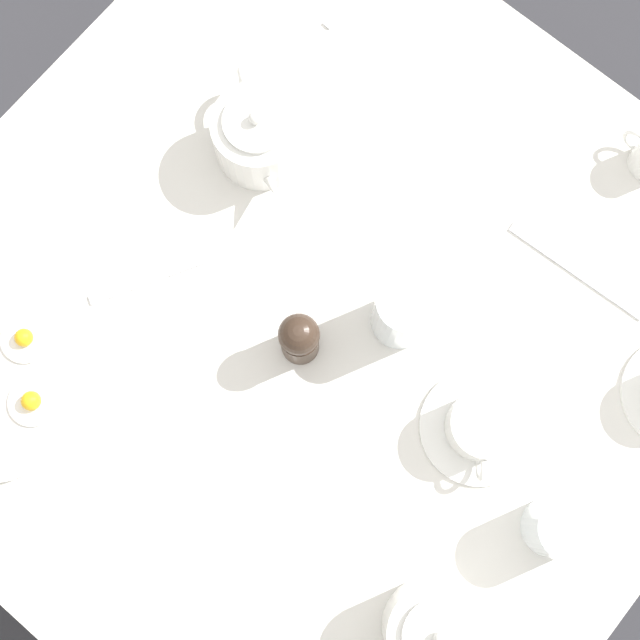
# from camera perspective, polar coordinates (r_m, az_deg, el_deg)

# --- Properties ---
(ground_plane) EXTENTS (8.00, 8.00, 0.00)m
(ground_plane) POSITION_cam_1_polar(r_m,az_deg,el_deg) (1.92, -0.00, -4.39)
(ground_plane) COLOR #333338
(table) EXTENTS (1.09, 1.10, 0.71)m
(table) POSITION_cam_1_polar(r_m,az_deg,el_deg) (1.28, -0.00, -0.73)
(table) COLOR silver
(table) RESTS_ON ground_plane
(teapot_near) EXTENTS (0.18, 0.13, 0.12)m
(teapot_near) POSITION_cam_1_polar(r_m,az_deg,el_deg) (1.25, -3.99, 11.70)
(teapot_near) COLOR white
(teapot_near) RESTS_ON table
(teapot_far) EXTENTS (0.12, 0.20, 0.12)m
(teapot_far) POSITION_cam_1_polar(r_m,az_deg,el_deg) (1.17, 7.27, -19.22)
(teapot_far) COLOR white
(teapot_far) RESTS_ON table
(teacup_with_saucer_right) EXTENTS (0.16, 0.16, 0.07)m
(teacup_with_saucer_right) POSITION_cam_1_polar(r_m,az_deg,el_deg) (1.19, 10.26, -6.71)
(teacup_with_saucer_right) COLOR white
(teacup_with_saucer_right) RESTS_ON table
(water_glass_tall) EXTENTS (0.08, 0.08, 0.12)m
(water_glass_tall) POSITION_cam_1_polar(r_m,az_deg,el_deg) (1.17, 5.34, 0.53)
(water_glass_tall) COLOR white
(water_glass_tall) RESTS_ON table
(water_glass_short) EXTENTS (0.08, 0.08, 0.10)m
(water_glass_short) POSITION_cam_1_polar(r_m,az_deg,el_deg) (1.19, 15.10, -12.73)
(water_glass_short) COLOR white
(water_glass_short) RESTS_ON table
(pepper_grinder) EXTENTS (0.05, 0.05, 0.11)m
(pepper_grinder) POSITION_cam_1_polar(r_m,az_deg,el_deg) (1.16, -1.35, -1.17)
(pepper_grinder) COLOR #38281E
(pepper_grinder) RESTS_ON table
(fork_by_plate) EXTENTS (0.09, 0.15, 0.00)m
(fork_by_plate) POSITION_cam_1_polar(r_m,az_deg,el_deg) (1.26, -10.99, 2.56)
(fork_by_plate) COLOR silver
(fork_by_plate) RESTS_ON table
(knife_by_plate) EXTENTS (0.22, 0.03, 0.00)m
(knife_by_plate) POSITION_cam_1_polar(r_m,az_deg,el_deg) (1.29, 16.09, 3.03)
(knife_by_plate) COLOR silver
(knife_by_plate) RESTS_ON table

